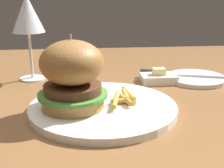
% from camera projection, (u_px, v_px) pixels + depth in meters
% --- Properties ---
extents(dining_table, '(1.21, 0.89, 0.74)m').
position_uv_depth(dining_table, '(93.00, 119.00, 0.78)').
color(dining_table, brown).
rests_on(dining_table, ground).
extents(main_plate, '(0.28, 0.28, 0.01)m').
position_uv_depth(main_plate, '(103.00, 108.00, 0.59)').
color(main_plate, white).
rests_on(main_plate, dining_table).
extents(burger_sandwich, '(0.13, 0.13, 0.13)m').
position_uv_depth(burger_sandwich, '(72.00, 75.00, 0.55)').
color(burger_sandwich, '#B78447').
rests_on(burger_sandwich, main_plate).
extents(fries_pile, '(0.05, 0.10, 0.02)m').
position_uv_depth(fries_pile, '(124.00, 98.00, 0.59)').
color(fries_pile, '#EABC5B').
rests_on(fries_pile, main_plate).
extents(wine_glass, '(0.08, 0.08, 0.21)m').
position_uv_depth(wine_glass, '(28.00, 16.00, 0.74)').
color(wine_glass, silver).
rests_on(wine_glass, dining_table).
extents(bread_plate, '(0.15, 0.15, 0.01)m').
position_uv_depth(bread_plate, '(196.00, 78.00, 0.78)').
color(bread_plate, white).
rests_on(bread_plate, dining_table).
extents(table_knife, '(0.22, 0.08, 0.01)m').
position_uv_depth(table_knife, '(176.00, 74.00, 0.79)').
color(table_knife, silver).
rests_on(table_knife, bread_plate).
extents(butter_dish, '(0.09, 0.06, 0.04)m').
position_uv_depth(butter_dish, '(159.00, 78.00, 0.76)').
color(butter_dish, white).
rests_on(butter_dish, dining_table).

